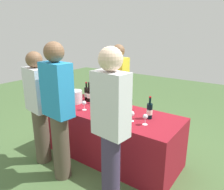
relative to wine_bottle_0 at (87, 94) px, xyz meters
name	(u,v)px	position (x,y,z in m)	size (l,w,h in m)	color
ground_plane	(112,156)	(0.66, -0.19, -0.85)	(12.00, 12.00, 0.00)	#476638
tasting_table	(112,135)	(0.66, -0.19, -0.48)	(1.99, 0.82, 0.73)	maroon
wine_bottle_0	(87,94)	(0.00, 0.00, 0.00)	(0.08, 0.08, 0.31)	black
wine_bottle_1	(89,95)	(0.09, -0.03, 0.01)	(0.07, 0.07, 0.33)	black
wine_bottle_2	(99,96)	(0.28, -0.01, 0.01)	(0.07, 0.07, 0.33)	black
wine_bottle_3	(105,99)	(0.41, -0.03, 0.00)	(0.07, 0.07, 0.31)	black
wine_bottle_4	(124,103)	(0.78, -0.07, 0.00)	(0.07, 0.07, 0.32)	black
wine_bottle_5	(130,106)	(0.89, -0.08, -0.01)	(0.07, 0.07, 0.31)	black
wine_bottle_6	(150,111)	(1.21, -0.10, -0.01)	(0.08, 0.08, 0.30)	black
wine_glass_0	(84,103)	(0.29, -0.37, -0.01)	(0.07, 0.07, 0.14)	silver
wine_glass_1	(103,107)	(0.59, -0.32, -0.02)	(0.07, 0.07, 0.13)	silver
wine_glass_2	(126,111)	(0.93, -0.25, -0.02)	(0.07, 0.07, 0.13)	silver
wine_glass_3	(132,114)	(1.06, -0.32, -0.01)	(0.07, 0.07, 0.14)	silver
wine_glass_4	(145,117)	(1.25, -0.31, -0.01)	(0.07, 0.07, 0.14)	silver
ice_bucket	(75,97)	(-0.06, -0.21, -0.01)	(0.24, 0.24, 0.20)	silver
server_pouring	(118,86)	(0.27, 0.53, 0.06)	(0.37, 0.24, 1.63)	#3F3351
guest_0	(39,105)	(-0.10, -0.86, 0.02)	(0.42, 0.28, 1.60)	brown
guest_1	(58,108)	(0.40, -0.95, 0.11)	(0.41, 0.25, 1.74)	brown
guest_2	(111,125)	(1.21, -0.98, 0.11)	(0.38, 0.23, 1.73)	#3F3351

